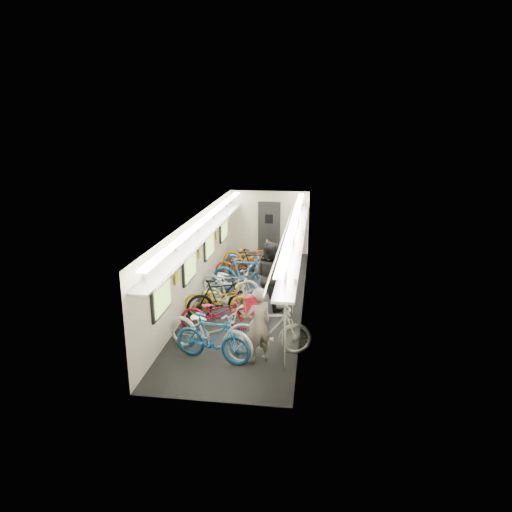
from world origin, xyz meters
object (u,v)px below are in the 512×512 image
(bicycle_1, at_px, (212,338))
(backpack, at_px, (251,305))
(passenger_mid, at_px, (269,275))
(bicycle_0, at_px, (210,330))
(passenger_near, at_px, (258,325))

(bicycle_1, distance_m, backpack, 1.12)
(bicycle_1, height_order, backpack, backpack)
(passenger_mid, xyz_separation_m, backpack, (-0.05, -2.96, 0.34))
(bicycle_0, relative_size, backpack, 5.72)
(bicycle_0, distance_m, passenger_mid, 2.94)
(passenger_near, xyz_separation_m, backpack, (-0.13, -0.07, 0.46))
(bicycle_0, bearing_deg, passenger_near, -75.77)
(bicycle_0, relative_size, passenger_near, 1.32)
(bicycle_0, relative_size, bicycle_1, 1.25)
(bicycle_0, distance_m, passenger_near, 1.10)
(bicycle_0, relative_size, passenger_mid, 1.16)
(passenger_mid, height_order, backpack, passenger_mid)
(passenger_mid, distance_m, backpack, 2.98)
(bicycle_0, bearing_deg, bicycle_1, -134.77)
(bicycle_1, relative_size, backpack, 4.56)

